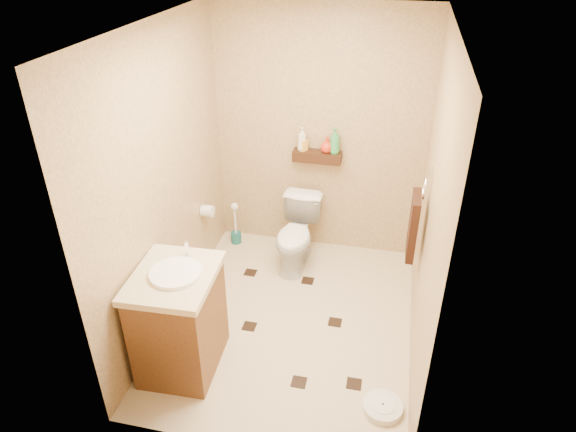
# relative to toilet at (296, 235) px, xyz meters

# --- Properties ---
(ground) EXTENTS (2.50, 2.50, 0.00)m
(ground) POSITION_rel_toilet_xyz_m (0.12, -0.83, -0.33)
(ground) COLOR beige
(ground) RESTS_ON ground
(wall_back) EXTENTS (2.00, 0.04, 2.40)m
(wall_back) POSITION_rel_toilet_xyz_m (0.12, 0.42, 0.87)
(wall_back) COLOR tan
(wall_back) RESTS_ON ground
(wall_front) EXTENTS (2.00, 0.04, 2.40)m
(wall_front) POSITION_rel_toilet_xyz_m (0.12, -2.08, 0.87)
(wall_front) COLOR tan
(wall_front) RESTS_ON ground
(wall_left) EXTENTS (0.04, 2.50, 2.40)m
(wall_left) POSITION_rel_toilet_xyz_m (-0.88, -0.83, 0.87)
(wall_left) COLOR tan
(wall_left) RESTS_ON ground
(wall_right) EXTENTS (0.04, 2.50, 2.40)m
(wall_right) POSITION_rel_toilet_xyz_m (1.12, -0.83, 0.87)
(wall_right) COLOR tan
(wall_right) RESTS_ON ground
(ceiling) EXTENTS (2.00, 2.50, 0.02)m
(ceiling) POSITION_rel_toilet_xyz_m (0.12, -0.83, 2.07)
(ceiling) COLOR white
(ceiling) RESTS_ON wall_back
(wall_shelf) EXTENTS (0.46, 0.14, 0.10)m
(wall_shelf) POSITION_rel_toilet_xyz_m (0.12, 0.34, 0.69)
(wall_shelf) COLOR #361D0E
(wall_shelf) RESTS_ON wall_back
(floor_accents) EXTENTS (1.24, 1.33, 0.01)m
(floor_accents) POSITION_rel_toilet_xyz_m (0.19, -0.86, -0.33)
(floor_accents) COLOR black
(floor_accents) RESTS_ON ground
(toilet) EXTENTS (0.40, 0.67, 0.67)m
(toilet) POSITION_rel_toilet_xyz_m (0.00, 0.00, 0.00)
(toilet) COLOR white
(toilet) RESTS_ON ground
(vanity) EXTENTS (0.59, 0.71, 0.97)m
(vanity) POSITION_rel_toilet_xyz_m (-0.58, -1.46, 0.10)
(vanity) COLOR brown
(vanity) RESTS_ON ground
(bathroom_scale) EXTENTS (0.30, 0.30, 0.06)m
(bathroom_scale) POSITION_rel_toilet_xyz_m (0.94, -1.59, -0.31)
(bathroom_scale) COLOR white
(bathroom_scale) RESTS_ON ground
(toilet_brush) EXTENTS (0.11, 0.11, 0.47)m
(toilet_brush) POSITION_rel_toilet_xyz_m (-0.70, 0.24, -0.17)
(toilet_brush) COLOR #16585B
(toilet_brush) RESTS_ON ground
(towel_ring) EXTENTS (0.12, 0.30, 0.76)m
(towel_ring) POSITION_rel_toilet_xyz_m (1.04, -0.58, 0.61)
(towel_ring) COLOR silver
(towel_ring) RESTS_ON wall_right
(toilet_paper) EXTENTS (0.12, 0.11, 0.12)m
(toilet_paper) POSITION_rel_toilet_xyz_m (-0.82, -0.18, 0.27)
(toilet_paper) COLOR white
(toilet_paper) RESTS_ON wall_left
(bottle_a) EXTENTS (0.12, 0.12, 0.23)m
(bottle_a) POSITION_rel_toilet_xyz_m (-0.02, 0.34, 0.85)
(bottle_a) COLOR silver
(bottle_a) RESTS_ON wall_shelf
(bottle_b) EXTENTS (0.10, 0.10, 0.16)m
(bottle_b) POSITION_rel_toilet_xyz_m (-0.01, 0.34, 0.81)
(bottle_b) COLOR yellow
(bottle_b) RESTS_ON wall_shelf
(bottle_c) EXTENTS (0.14, 0.14, 0.15)m
(bottle_c) POSITION_rel_toilet_xyz_m (0.21, 0.34, 0.81)
(bottle_c) COLOR red
(bottle_c) RESTS_ON wall_shelf
(bottle_d) EXTENTS (0.13, 0.13, 0.24)m
(bottle_d) POSITION_rel_toilet_xyz_m (0.28, 0.34, 0.86)
(bottle_d) COLOR green
(bottle_d) RESTS_ON wall_shelf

